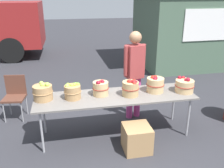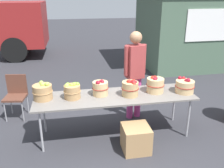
# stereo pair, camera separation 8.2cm
# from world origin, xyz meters

# --- Properties ---
(ground_plane) EXTENTS (40.00, 40.00, 0.00)m
(ground_plane) POSITION_xyz_m (0.00, 0.00, 0.00)
(ground_plane) COLOR #2D2D33
(market_table) EXTENTS (2.70, 0.76, 0.75)m
(market_table) POSITION_xyz_m (0.00, 0.00, 0.71)
(market_table) COLOR slate
(market_table) RESTS_ON ground
(apple_basket_green_0) EXTENTS (0.33, 0.33, 0.30)m
(apple_basket_green_0) POSITION_xyz_m (-1.19, 0.08, 0.88)
(apple_basket_green_0) COLOR #A87F51
(apple_basket_green_0) RESTS_ON market_table
(apple_basket_green_1) EXTENTS (0.29, 0.29, 0.27)m
(apple_basket_green_1) POSITION_xyz_m (-0.71, 0.03, 0.88)
(apple_basket_green_1) COLOR #A87F51
(apple_basket_green_1) RESTS_ON market_table
(apple_basket_red_0) EXTENTS (0.28, 0.28, 0.29)m
(apple_basket_red_0) POSITION_xyz_m (-0.24, 0.08, 0.88)
(apple_basket_red_0) COLOR tan
(apple_basket_red_0) RESTS_ON market_table
(apple_basket_red_1) EXTENTS (0.29, 0.29, 0.30)m
(apple_basket_red_1) POSITION_xyz_m (0.25, -0.04, 0.89)
(apple_basket_red_1) COLOR tan
(apple_basket_red_1) RESTS_ON market_table
(apple_basket_red_2) EXTENTS (0.32, 0.32, 0.30)m
(apple_basket_red_2) POSITION_xyz_m (0.72, 0.04, 0.89)
(apple_basket_red_2) COLOR tan
(apple_basket_red_2) RESTS_ON market_table
(apple_basket_red_3) EXTENTS (0.34, 0.34, 0.27)m
(apple_basket_red_3) POSITION_xyz_m (1.22, -0.06, 0.86)
(apple_basket_red_3) COLOR tan
(apple_basket_red_3) RESTS_ON market_table
(vendor_adult) EXTENTS (0.45, 0.30, 1.73)m
(vendor_adult) POSITION_xyz_m (0.50, 0.58, 1.02)
(vendor_adult) COLOR #CC3F8C
(vendor_adult) RESTS_ON ground
(food_kiosk) EXTENTS (3.55, 2.96, 2.74)m
(food_kiosk) POSITION_xyz_m (3.29, 3.99, 1.38)
(food_kiosk) COLOR #47604C
(food_kiosk) RESTS_ON ground
(folding_chair) EXTENTS (0.45, 0.45, 0.86)m
(folding_chair) POSITION_xyz_m (-1.82, 1.04, 0.51)
(folding_chair) COLOR brown
(folding_chair) RESTS_ON ground
(produce_crate) EXTENTS (0.42, 0.42, 0.42)m
(produce_crate) POSITION_xyz_m (0.24, -0.52, 0.21)
(produce_crate) COLOR #A87F51
(produce_crate) RESTS_ON ground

